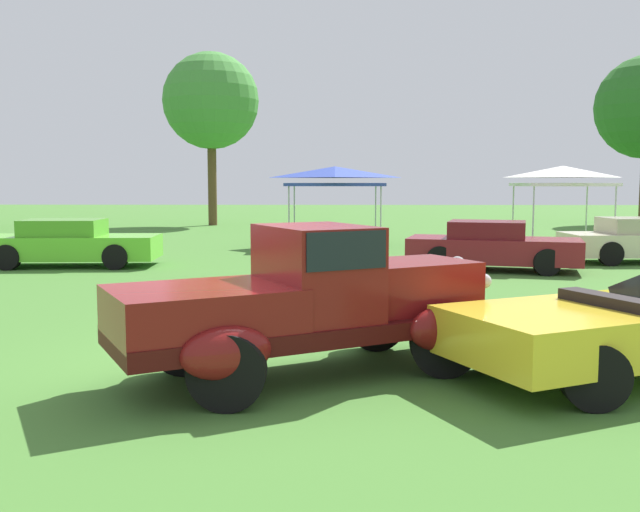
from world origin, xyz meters
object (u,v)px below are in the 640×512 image
at_px(feature_pickup_truck, 310,300).
at_px(show_car_burgundy, 492,246).
at_px(canopy_tent_center_field, 563,175).
at_px(show_car_lime, 69,243).
at_px(canopy_tent_left_field, 335,175).

height_order(feature_pickup_truck, show_car_burgundy, feature_pickup_truck).
xyz_separation_m(feature_pickup_truck, canopy_tent_center_field, (7.69, 15.59, 1.56)).
xyz_separation_m(show_car_lime, show_car_burgundy, (10.79, -0.56, -0.00)).
height_order(show_car_lime, canopy_tent_center_field, canopy_tent_center_field).
bearing_deg(canopy_tent_center_field, canopy_tent_left_field, 174.86).
xyz_separation_m(show_car_burgundy, canopy_tent_center_field, (3.54, 5.87, 1.82)).
relative_size(canopy_tent_left_field, canopy_tent_center_field, 1.16).
bearing_deg(canopy_tent_center_field, show_car_lime, -159.66).
relative_size(feature_pickup_truck, show_car_burgundy, 1.00).
distance_m(show_car_lime, canopy_tent_left_field, 9.30).
distance_m(show_car_burgundy, canopy_tent_left_field, 7.84).
xyz_separation_m(feature_pickup_truck, show_car_lime, (-6.64, 10.28, -0.27)).
bearing_deg(canopy_tent_left_field, show_car_lime, -138.99).
distance_m(show_car_lime, show_car_burgundy, 10.81).
relative_size(show_car_lime, canopy_tent_center_field, 1.61).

